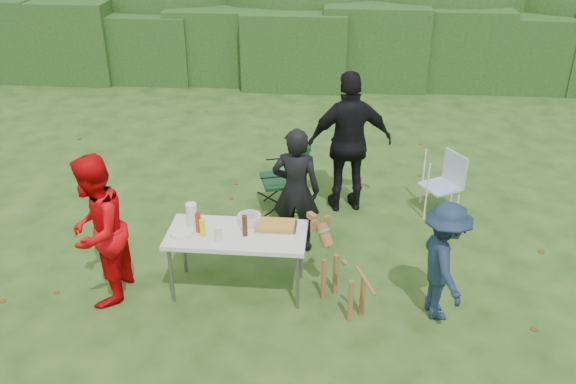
# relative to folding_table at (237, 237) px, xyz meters

# --- Properties ---
(ground) EXTENTS (80.00, 80.00, 0.00)m
(ground) POSITION_rel_folding_table_xyz_m (0.03, -0.30, -0.69)
(ground) COLOR #1E4211
(hedge_row) EXTENTS (22.00, 1.40, 1.70)m
(hedge_row) POSITION_rel_folding_table_xyz_m (0.03, 7.70, 0.16)
(hedge_row) COLOR #23471C
(hedge_row) RESTS_ON ground
(folding_table) EXTENTS (1.50, 0.70, 0.74)m
(folding_table) POSITION_rel_folding_table_xyz_m (0.00, 0.00, 0.00)
(folding_table) COLOR silver
(folding_table) RESTS_ON ground
(person_cook) EXTENTS (0.61, 0.42, 1.59)m
(person_cook) POSITION_rel_folding_table_xyz_m (0.56, 0.93, 0.11)
(person_cook) COLOR black
(person_cook) RESTS_ON ground
(person_red_jacket) EXTENTS (0.65, 0.83, 1.69)m
(person_red_jacket) POSITION_rel_folding_table_xyz_m (-1.43, -0.27, 0.16)
(person_red_jacket) COLOR red
(person_red_jacket) RESTS_ON ground
(person_black_puffy) EXTENTS (1.23, 0.73, 1.96)m
(person_black_puffy) POSITION_rel_folding_table_xyz_m (1.20, 2.02, 0.29)
(person_black_puffy) COLOR black
(person_black_puffy) RESTS_ON ground
(child) EXTENTS (0.64, 0.93, 1.32)m
(child) POSITION_rel_folding_table_xyz_m (2.17, -0.24, -0.03)
(child) COLOR #182941
(child) RESTS_ON ground
(dog) EXTENTS (0.87, 0.95, 0.87)m
(dog) POSITION_rel_folding_table_xyz_m (1.16, -0.21, -0.25)
(dog) COLOR brown
(dog) RESTS_ON ground
(camping_chair) EXTENTS (0.81, 0.81, 1.04)m
(camping_chair) POSITION_rel_folding_table_xyz_m (0.31, 1.88, -0.17)
(camping_chair) COLOR #12341B
(camping_chair) RESTS_ON ground
(lawn_chair) EXTENTS (0.69, 0.69, 0.85)m
(lawn_chair) POSITION_rel_folding_table_xyz_m (2.46, 2.01, -0.26)
(lawn_chair) COLOR teal
(lawn_chair) RESTS_ON ground
(food_tray) EXTENTS (0.45, 0.30, 0.02)m
(food_tray) POSITION_rel_folding_table_xyz_m (0.41, 0.15, 0.06)
(food_tray) COLOR #B7B7BA
(food_tray) RESTS_ON folding_table
(focaccia_bread) EXTENTS (0.40, 0.26, 0.04)m
(focaccia_bread) POSITION_rel_folding_table_xyz_m (0.41, 0.15, 0.09)
(focaccia_bread) COLOR gold
(focaccia_bread) RESTS_ON food_tray
(mustard_bottle) EXTENTS (0.06, 0.06, 0.20)m
(mustard_bottle) POSITION_rel_folding_table_xyz_m (-0.35, -0.09, 0.15)
(mustard_bottle) COLOR #F0FB00
(mustard_bottle) RESTS_ON folding_table
(ketchup_bottle) EXTENTS (0.06, 0.06, 0.22)m
(ketchup_bottle) POSITION_rel_folding_table_xyz_m (-0.41, -0.01, 0.16)
(ketchup_bottle) COLOR #9A2E14
(ketchup_bottle) RESTS_ON folding_table
(beer_bottle) EXTENTS (0.06, 0.06, 0.24)m
(beer_bottle) POSITION_rel_folding_table_xyz_m (0.10, -0.04, 0.17)
(beer_bottle) COLOR #47230F
(beer_bottle) RESTS_ON folding_table
(paper_towel_roll) EXTENTS (0.12, 0.12, 0.26)m
(paper_towel_roll) POSITION_rel_folding_table_xyz_m (-0.51, 0.12, 0.18)
(paper_towel_roll) COLOR white
(paper_towel_roll) RESTS_ON folding_table
(cup_stack) EXTENTS (0.08, 0.08, 0.18)m
(cup_stack) POSITION_rel_folding_table_xyz_m (-0.16, -0.20, 0.14)
(cup_stack) COLOR white
(cup_stack) RESTS_ON folding_table
(pasta_bowl) EXTENTS (0.26, 0.26, 0.10)m
(pasta_bowl) POSITION_rel_folding_table_xyz_m (0.11, 0.22, 0.10)
(pasta_bowl) COLOR silver
(pasta_bowl) RESTS_ON folding_table
(plate_stack) EXTENTS (0.24, 0.24, 0.05)m
(plate_stack) POSITION_rel_folding_table_xyz_m (-0.58, -0.11, 0.08)
(plate_stack) COLOR white
(plate_stack) RESTS_ON folding_table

